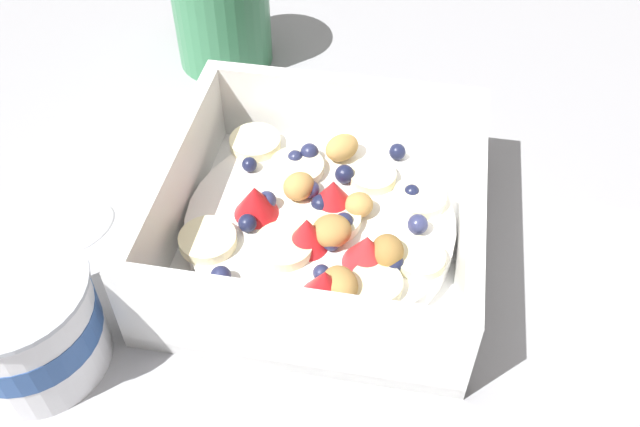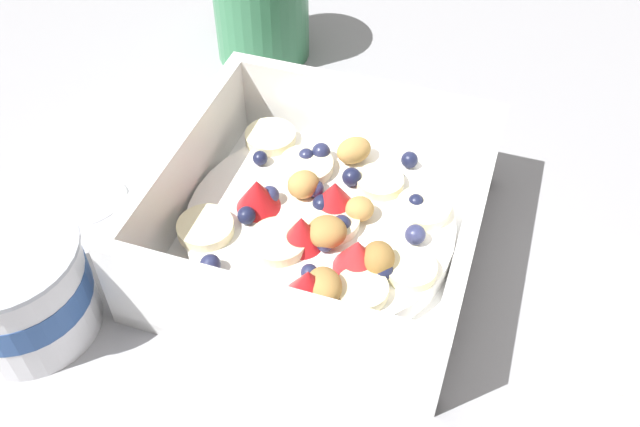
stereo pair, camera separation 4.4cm
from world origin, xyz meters
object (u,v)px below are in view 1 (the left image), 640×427
at_px(spoon, 56,250).
at_px(yogurt_cup, 24,323).
at_px(fruit_bowl, 321,223).
at_px(coffee_mug, 221,11).

relative_size(spoon, yogurt_cup, 2.00).
height_order(fruit_bowl, yogurt_cup, same).
relative_size(yogurt_cup, coffee_mug, 0.91).
bearing_deg(spoon, fruit_bowl, -167.52).
relative_size(fruit_bowl, coffee_mug, 2.09).
xyz_separation_m(spoon, yogurt_cup, (-0.02, 0.08, 0.03)).
distance_m(spoon, coffee_mug, 0.25).
distance_m(fruit_bowl, spoon, 0.17).
bearing_deg(fruit_bowl, yogurt_cup, 38.01).
xyz_separation_m(spoon, coffee_mug, (-0.05, -0.24, 0.04)).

